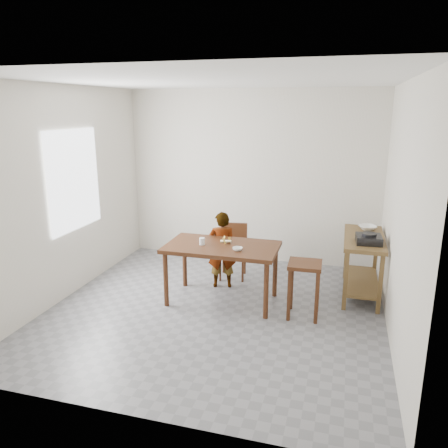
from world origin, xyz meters
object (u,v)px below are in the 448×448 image
(child, at_px, (222,250))
(stool, at_px, (304,290))
(prep_counter, at_px, (362,266))
(dining_chair, at_px, (233,252))
(dining_table, at_px, (222,273))

(child, relative_size, stool, 1.59)
(prep_counter, distance_m, dining_chair, 1.79)
(prep_counter, bearing_deg, stool, -128.39)
(prep_counter, height_order, dining_chair, prep_counter)
(dining_table, xyz_separation_m, dining_chair, (-0.07, 0.82, 0.02))
(dining_chair, height_order, stool, dining_chair)
(dining_table, height_order, child, child)
(dining_table, xyz_separation_m, stool, (1.05, -0.15, -0.04))
(child, bearing_deg, dining_chair, -117.23)
(dining_table, distance_m, child, 0.50)
(dining_table, relative_size, child, 1.31)
(prep_counter, bearing_deg, child, -172.40)
(child, bearing_deg, stool, 135.59)
(dining_table, bearing_deg, stool, -8.01)
(dining_chair, distance_m, stool, 1.48)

